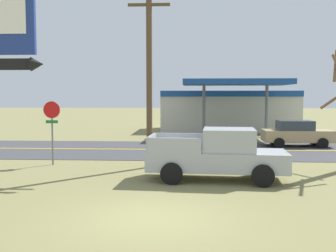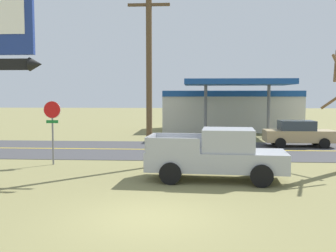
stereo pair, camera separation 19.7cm
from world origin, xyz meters
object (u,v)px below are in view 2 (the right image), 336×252
at_px(stop_sign, 52,121).
at_px(pickup_silver_parked_on_lawn, 218,155).
at_px(utility_pole, 149,65).
at_px(gas_station, 230,109).
at_px(car_tan_near_lane, 298,133).

height_order(stop_sign, pickup_silver_parked_on_lawn, stop_sign).
xyz_separation_m(stop_sign, pickup_silver_parked_on_lawn, (7.42, -2.88, -1.06)).
relative_size(utility_pole, gas_station, 0.70).
xyz_separation_m(stop_sign, car_tan_near_lane, (13.02, 7.32, -1.20)).
distance_m(stop_sign, utility_pole, 5.20).
bearing_deg(utility_pole, pickup_silver_parked_on_lawn, -40.79).
height_order(stop_sign, utility_pole, utility_pole).
bearing_deg(utility_pole, car_tan_near_lane, 42.29).
distance_m(stop_sign, gas_station, 21.01).
xyz_separation_m(stop_sign, gas_station, (9.80, 18.58, -0.08)).
xyz_separation_m(utility_pole, car_tan_near_lane, (8.48, 7.71, -3.70)).
bearing_deg(stop_sign, utility_pole, -4.87).
relative_size(utility_pole, car_tan_near_lane, 2.01).
height_order(gas_station, car_tan_near_lane, gas_station).
bearing_deg(stop_sign, gas_station, 62.20).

